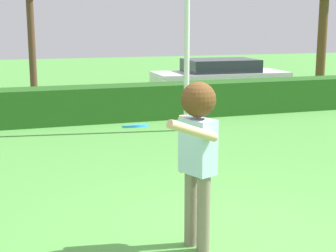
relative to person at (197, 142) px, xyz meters
name	(u,v)px	position (x,y,z in m)	size (l,w,h in m)	color
ground_plane	(229,246)	(0.37, -0.07, -1.17)	(60.00, 60.00, 0.00)	#519C42
person	(197,142)	(0.00, 0.00, 0.00)	(0.66, 0.74, 1.80)	gray
frisbee	(135,126)	(-0.70, -0.17, 0.25)	(0.25, 0.25, 0.06)	#268CE5
hedge_row	(100,104)	(0.37, 7.46, -0.74)	(20.74, 0.90, 0.86)	#24591B
parked_car_white	(220,77)	(4.69, 10.03, -0.48)	(4.25, 1.91, 1.25)	white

